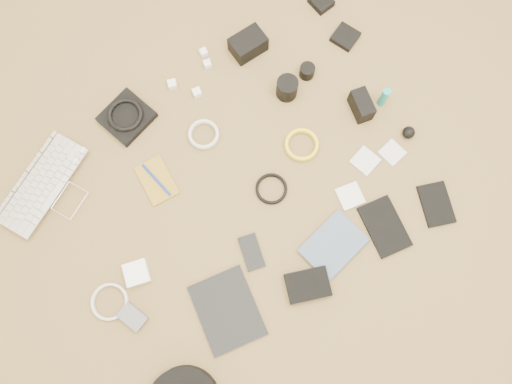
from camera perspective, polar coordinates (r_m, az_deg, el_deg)
laptop at (r=1.87m, az=-21.97°, el=0.00°), size 0.44×0.39×0.03m
headphone_pouch at (r=1.88m, az=-14.55°, el=8.28°), size 0.19×0.19×0.03m
headphones at (r=1.86m, az=-14.72°, el=8.54°), size 0.13×0.13×0.02m
charger_a at (r=1.90m, az=-9.53°, el=12.03°), size 0.04×0.04×0.03m
charger_b at (r=1.92m, az=-5.57°, el=14.35°), size 0.03×0.03×0.02m
charger_c at (r=1.95m, az=-6.01°, el=15.58°), size 0.03×0.03×0.02m
charger_d at (r=1.87m, az=-6.76°, el=11.21°), size 0.04×0.04×0.03m
dslr_camera at (r=1.93m, az=-0.91°, el=16.51°), size 0.13×0.09×0.07m
lens_pouch at (r=2.07m, az=7.45°, el=20.76°), size 0.08×0.08×0.03m
notebook_olive at (r=1.79m, az=-11.27°, el=1.30°), size 0.12×0.17×0.01m
pen_blue at (r=1.78m, az=-11.32°, el=1.37°), size 0.03×0.15×0.01m
cable_white_a at (r=1.81m, az=-5.97°, el=6.49°), size 0.12×0.12×0.01m
lens_a at (r=1.84m, az=3.56°, el=11.77°), size 0.10×0.10×0.08m
lens_b at (r=1.89m, az=5.86°, el=13.58°), size 0.06×0.06×0.05m
card_reader at (r=2.00m, az=10.16°, el=17.06°), size 0.11×0.11×0.02m
power_brick at (r=1.73m, az=-13.46°, el=-9.01°), size 0.10×0.10×0.03m
cable_white_b at (r=1.76m, az=-16.33°, el=-11.94°), size 0.16×0.16×0.01m
cable_black at (r=1.75m, az=1.76°, el=0.33°), size 0.11×0.11×0.01m
cable_yellow at (r=1.80m, az=5.22°, el=5.32°), size 0.15×0.15×0.01m
flash at (r=1.85m, az=11.96°, el=9.66°), size 0.08×0.12×0.08m
lens_cleaner at (r=1.87m, az=14.40°, el=10.44°), size 0.03×0.03×0.10m
battery_charger at (r=1.73m, az=-13.91°, el=-13.68°), size 0.08×0.10×0.02m
tablet at (r=1.69m, az=-3.30°, el=-13.36°), size 0.24×0.28×0.01m
phone at (r=1.71m, az=-0.52°, el=-6.89°), size 0.10×0.13×0.01m
filter_case_left at (r=1.77m, az=10.69°, el=-0.46°), size 0.10×0.10×0.01m
filter_case_mid at (r=1.82m, az=12.36°, el=3.49°), size 0.10×0.10×0.01m
filter_case_right at (r=1.85m, az=15.29°, el=4.35°), size 0.08×0.08×0.01m
air_blower at (r=1.87m, az=17.05°, el=6.52°), size 0.05×0.05×0.04m
drive_case at (r=1.69m, az=5.93°, el=-10.53°), size 0.17×0.15×0.04m
paperback at (r=1.73m, az=10.65°, el=-7.80°), size 0.22×0.18×0.02m
notebook_black_a at (r=1.77m, az=14.48°, el=-3.85°), size 0.16×0.21×0.01m
notebook_black_b at (r=1.84m, az=19.89°, el=-1.33°), size 0.15×0.18×0.01m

